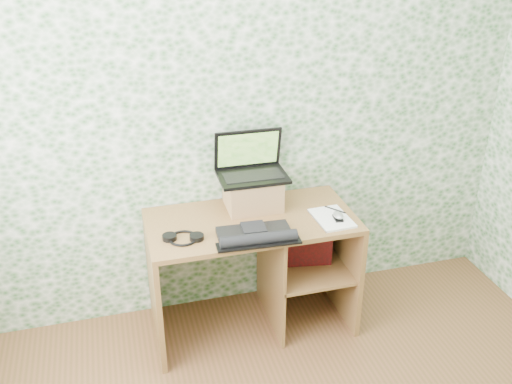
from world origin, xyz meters
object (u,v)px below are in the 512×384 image
object	(u,v)px
desk	(263,254)
riser	(253,193)
laptop	(251,165)
notepad	(332,218)
keyboard	(256,235)

from	to	relation	value
desk	riser	world-z (taller)	riser
laptop	desk	bearing A→B (deg)	-78.36
riser	laptop	bearing A→B (deg)	90.00
riser	notepad	size ratio (longest dim) A/B	1.16
notepad	desk	bearing A→B (deg)	154.67
riser	laptop	distance (m)	0.16
desk	riser	size ratio (longest dim) A/B	3.81
desk	laptop	world-z (taller)	laptop
desk	notepad	bearing A→B (deg)	-22.55
desk	laptop	bearing A→B (deg)	100.95
laptop	notepad	world-z (taller)	laptop
desk	laptop	xyz separation A→B (m)	(-0.03, 0.16, 0.52)
riser	keyboard	size ratio (longest dim) A/B	0.69
notepad	keyboard	bearing A→B (deg)	-172.01
riser	notepad	bearing A→B (deg)	-33.95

